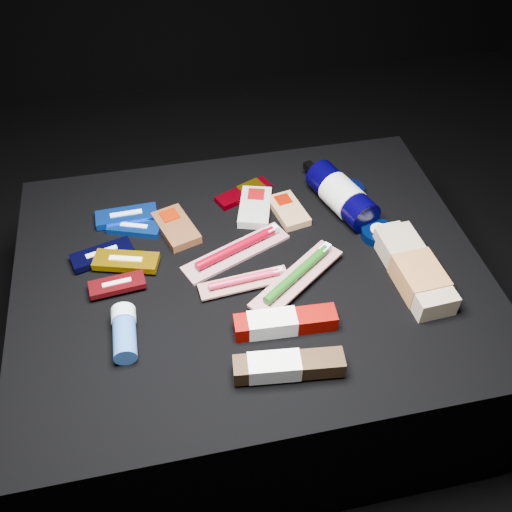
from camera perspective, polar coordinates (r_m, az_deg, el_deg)
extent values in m
plane|color=black|center=(1.52, -0.49, -11.40)|extent=(3.00, 3.00, 0.00)
cube|color=black|center=(1.36, -0.54, -6.85)|extent=(0.98, 0.78, 0.40)
cube|color=#0D3DAD|center=(1.31, -12.06, 2.78)|extent=(0.13, 0.08, 0.01)
cube|color=white|center=(1.31, -12.07, 2.81)|extent=(0.06, 0.03, 0.02)
cube|color=#0D3BB9|center=(1.33, -12.80, 3.91)|extent=(0.14, 0.06, 0.02)
cube|color=white|center=(1.33, -12.81, 3.94)|extent=(0.07, 0.01, 0.02)
cube|color=black|center=(1.25, -15.12, 0.15)|extent=(0.14, 0.08, 0.02)
cube|color=silver|center=(1.25, -15.13, 0.18)|extent=(0.07, 0.03, 0.02)
cube|color=#C68E06|center=(1.22, -12.85, -0.52)|extent=(0.14, 0.09, 0.02)
cube|color=white|center=(1.22, -12.86, -0.48)|extent=(0.07, 0.03, 0.02)
cube|color=maroon|center=(1.18, -13.70, -2.80)|extent=(0.12, 0.05, 0.01)
cube|color=white|center=(1.18, -13.71, -2.77)|extent=(0.06, 0.02, 0.01)
cube|color=brown|center=(1.29, -8.00, 2.83)|extent=(0.10, 0.14, 0.02)
cube|color=#821701|center=(1.31, -8.59, 3.74)|extent=(0.05, 0.05, 0.02)
cube|color=#B3B4AD|center=(1.32, -0.10, 4.90)|extent=(0.10, 0.14, 0.02)
cube|color=maroon|center=(1.35, 0.02, 5.89)|extent=(0.05, 0.05, 0.02)
cube|color=tan|center=(1.32, 3.27, 4.56)|extent=(0.08, 0.12, 0.02)
cube|color=#740D00|center=(1.34, 2.72, 5.38)|extent=(0.04, 0.04, 0.02)
cube|color=#7C000B|center=(1.37, -1.24, 6.28)|extent=(0.14, 0.09, 0.01)
cube|color=#9B6C07|center=(1.38, -0.43, 6.68)|extent=(0.07, 0.06, 0.02)
cylinder|color=black|center=(1.33, 8.59, 6.03)|extent=(0.13, 0.20, 0.08)
cylinder|color=beige|center=(1.32, 8.67, 5.92)|extent=(0.10, 0.10, 0.08)
cylinder|color=black|center=(1.39, 6.02, 8.50)|extent=(0.03, 0.03, 0.03)
cube|color=black|center=(1.41, 5.44, 8.80)|extent=(0.03, 0.04, 0.02)
cylinder|color=black|center=(1.39, 9.19, 6.45)|extent=(0.08, 0.08, 0.02)
cylinder|color=white|center=(1.39, 9.20, 6.50)|extent=(0.04, 0.04, 0.02)
cylinder|color=black|center=(1.29, 12.11, 2.27)|extent=(0.08, 0.08, 0.02)
cylinder|color=beige|center=(1.29, 12.12, 2.32)|extent=(0.04, 0.04, 0.02)
cube|color=tan|center=(1.21, 15.47, -1.29)|extent=(0.09, 0.23, 0.05)
cube|color=#A66937|center=(1.20, 15.99, -2.07)|extent=(0.09, 0.11, 0.05)
cube|color=tan|center=(1.28, 13.24, 2.36)|extent=(0.05, 0.03, 0.03)
cylinder|color=#2E5CAE|center=(1.09, -13.00, -8.14)|extent=(0.04, 0.09, 0.04)
cylinder|color=silver|center=(1.12, -13.11, -5.85)|extent=(0.05, 0.03, 0.05)
cube|color=beige|center=(1.23, -2.01, 0.35)|extent=(0.25, 0.15, 0.01)
cylinder|color=maroon|center=(1.22, -2.02, 0.82)|extent=(0.19, 0.09, 0.02)
cube|color=silver|center=(1.26, 1.59, 2.62)|extent=(0.03, 0.03, 0.01)
cube|color=#A59F9B|center=(1.16, -1.20, -2.68)|extent=(0.19, 0.06, 0.01)
cylinder|color=#C11B41|center=(1.15, -1.21, -2.33)|extent=(0.15, 0.03, 0.01)
cube|color=silver|center=(1.17, 2.19, -1.53)|extent=(0.02, 0.01, 0.01)
cube|color=beige|center=(1.16, 4.10, -2.26)|extent=(0.23, 0.19, 0.01)
cylinder|color=#134D0F|center=(1.15, 4.13, -1.79)|extent=(0.16, 0.13, 0.02)
cube|color=silver|center=(1.20, 6.90, 0.71)|extent=(0.03, 0.03, 0.01)
cube|color=#6E0300|center=(1.09, 2.96, -6.65)|extent=(0.20, 0.05, 0.03)
cube|color=white|center=(1.08, 1.62, -6.77)|extent=(0.09, 0.05, 0.04)
cube|color=#301E0F|center=(1.03, 3.29, -10.92)|extent=(0.20, 0.06, 0.04)
cube|color=silver|center=(1.02, 1.83, -11.01)|extent=(0.10, 0.06, 0.04)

